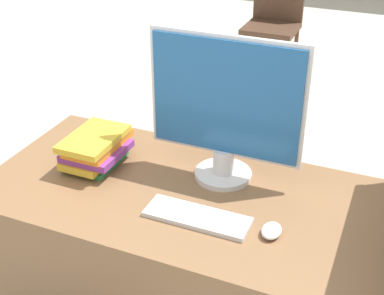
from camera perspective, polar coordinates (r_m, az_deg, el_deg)
The scene contains 6 objects.
desk at distance 2.07m, azimuth -0.78°, elevation -13.67°, with size 1.38×0.69×0.78m.
monitor at distance 1.78m, azimuth 3.58°, elevation 4.22°, with size 0.54×0.20×0.52m.
keyboard at distance 1.69m, azimuth 0.57°, elevation -7.44°, with size 0.34×0.11×0.02m.
mouse at distance 1.65m, azimuth 8.47°, elevation -8.76°, with size 0.06×0.08×0.03m.
book_stack at distance 1.97m, azimuth -10.25°, elevation -0.13°, with size 0.20×0.28×0.12m.
far_chair at distance 4.79m, azimuth 8.72°, elevation 13.41°, with size 0.44×0.44×0.86m.
Camera 1 is at (0.61, -1.02, 1.81)m, focal length 50.00 mm.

